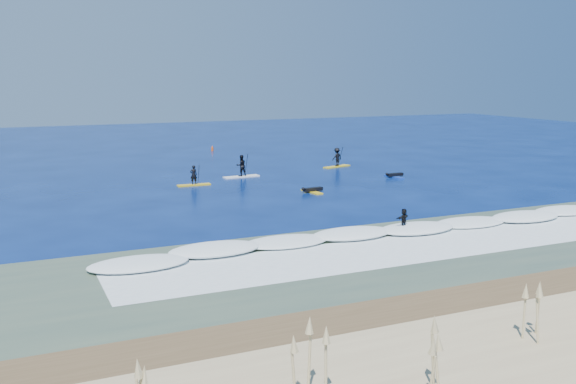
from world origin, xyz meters
name	(u,v)px	position (x,y,z in m)	size (l,w,h in m)	color
ground	(321,202)	(0.00, 0.00, 0.00)	(160.00, 160.00, 0.00)	#031446
wet_sand_strip	(559,295)	(0.00, -21.50, 0.00)	(90.00, 5.00, 0.08)	brown
shallow_water	(444,250)	(0.00, -14.00, 0.01)	(90.00, 13.00, 0.01)	#384C3F
breaking_wave	(401,233)	(0.00, -10.00, 0.00)	(40.00, 6.00, 0.30)	white
whitewater	(433,245)	(0.00, -13.00, 0.00)	(34.00, 5.00, 0.02)	silver
sup_paddler_left	(194,178)	(-6.38, 10.27, 0.60)	(2.73, 0.74, 1.91)	gold
sup_paddler_center	(241,168)	(-1.36, 12.77, 0.85)	(3.29, 1.06, 2.27)	white
sup_paddler_right	(337,158)	(9.36, 14.91, 0.85)	(3.18, 1.69, 2.17)	gold
prone_paddler_near	(312,190)	(1.03, 3.54, 0.16)	(1.83, 2.34, 0.48)	yellow
prone_paddler_far	(394,175)	(10.93, 7.22, 0.16)	(1.78, 2.26, 0.47)	#163CAB
wave_surfer	(404,220)	(0.21, -9.97, 0.72)	(1.75, 1.05, 1.23)	white
marker_buoy	(212,149)	(2.25, 32.63, 0.29)	(0.28, 0.28, 0.67)	#D44912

